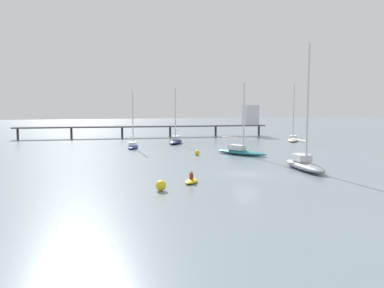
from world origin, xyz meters
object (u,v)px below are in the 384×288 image
(sailboat_teal, at_px, (240,150))
(mooring_buoy_far, at_px, (161,186))
(pier, at_px, (198,121))
(mooring_buoy_outer, at_px, (197,153))
(sailboat_gray, at_px, (304,163))
(sailboat_blue, at_px, (133,144))
(sailboat_cream, at_px, (293,138))
(sailboat_navy, at_px, (176,140))
(dinghy_yellow, at_px, (191,181))

(sailboat_teal, bearing_deg, mooring_buoy_far, -130.64)
(pier, relative_size, mooring_buoy_outer, 77.84)
(sailboat_gray, bearing_deg, sailboat_blue, 116.54)
(sailboat_cream, bearing_deg, mooring_buoy_outer, -149.68)
(sailboat_teal, xyz_separation_m, sailboat_gray, (0.77, -14.46, 0.18))
(sailboat_navy, xyz_separation_m, sailboat_gray, (4.96, -34.16, 0.15))
(mooring_buoy_outer, bearing_deg, dinghy_yellow, -110.90)
(sailboat_blue, height_order, sailboat_navy, sailboat_navy)
(sailboat_blue, relative_size, mooring_buoy_outer, 12.98)
(sailboat_navy, height_order, mooring_buoy_outer, sailboat_navy)
(mooring_buoy_far, bearing_deg, dinghy_yellow, 33.45)
(sailboat_cream, distance_m, sailboat_navy, 24.74)
(sailboat_cream, bearing_deg, sailboat_navy, 173.83)
(pier, bearing_deg, mooring_buoy_far, -112.55)
(mooring_buoy_outer, bearing_deg, mooring_buoy_far, -116.73)
(sailboat_gray, bearing_deg, dinghy_yellow, -168.18)
(mooring_buoy_far, bearing_deg, pier, 67.45)
(pier, distance_m, sailboat_gray, 49.77)
(sailboat_cream, bearing_deg, dinghy_yellow, -134.50)
(sailboat_cream, distance_m, mooring_buoy_far, 52.40)
(mooring_buoy_far, distance_m, mooring_buoy_outer, 23.69)
(sailboat_gray, bearing_deg, mooring_buoy_outer, 113.91)
(sailboat_navy, height_order, sailboat_gray, sailboat_gray)
(sailboat_gray, height_order, mooring_buoy_outer, sailboat_gray)
(sailboat_navy, bearing_deg, sailboat_teal, -78.00)
(sailboat_cream, height_order, sailboat_gray, sailboat_gray)
(sailboat_cream, xyz_separation_m, sailboat_navy, (-24.59, 2.66, -0.00))
(dinghy_yellow, bearing_deg, sailboat_gray, 11.82)
(sailboat_gray, xyz_separation_m, dinghy_yellow, (-14.25, -2.98, -0.58))
(pier, bearing_deg, sailboat_blue, -132.70)
(sailboat_navy, distance_m, dinghy_yellow, 38.29)
(sailboat_cream, distance_m, dinghy_yellow, 48.35)
(pier, height_order, mooring_buoy_far, pier)
(sailboat_cream, relative_size, sailboat_gray, 0.85)
(sailboat_teal, relative_size, dinghy_yellow, 4.31)
(sailboat_navy, bearing_deg, mooring_buoy_outer, -96.52)
(dinghy_yellow, relative_size, mooring_buoy_far, 2.72)
(mooring_buoy_far, xyz_separation_m, mooring_buoy_outer, (10.65, 21.15, -0.07))
(pier, distance_m, sailboat_teal, 35.58)
(sailboat_navy, relative_size, mooring_buoy_outer, 14.26)
(dinghy_yellow, bearing_deg, sailboat_blue, 90.00)
(pier, xyz_separation_m, sailboat_teal, (-5.78, -34.97, -3.10))
(sailboat_teal, distance_m, sailboat_navy, 20.14)
(sailboat_gray, bearing_deg, sailboat_navy, 98.26)
(pier, xyz_separation_m, sailboat_navy, (-9.97, -15.27, -3.07))
(sailboat_navy, distance_m, mooring_buoy_far, 41.43)
(dinghy_yellow, height_order, mooring_buoy_far, dinghy_yellow)
(sailboat_navy, height_order, mooring_buoy_far, sailboat_navy)
(sailboat_blue, height_order, sailboat_gray, sailboat_gray)
(sailboat_cream, height_order, sailboat_teal, sailboat_cream)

